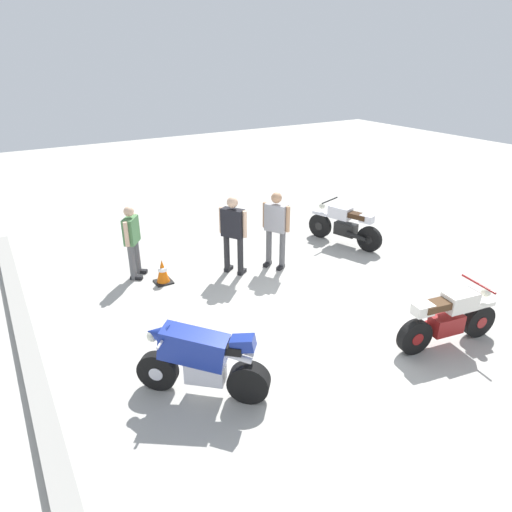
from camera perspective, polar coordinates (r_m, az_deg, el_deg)
name	(u,v)px	position (r m, az deg, el deg)	size (l,w,h in m)	color
ground_plane	(306,316)	(8.58, 6.36, -7.56)	(40.00, 40.00, 0.00)	#ADAAA3
curb_edge	(41,403)	(7.22, -25.57, -16.49)	(14.00, 0.30, 0.15)	gray
motorcycle_cream_vintage	(448,319)	(8.18, 23.23, -7.34)	(0.78, 1.95, 1.07)	black
motorcycle_silver_cruiser	(345,225)	(11.68, 11.18, 3.89)	(2.03, 0.85, 1.09)	black
motorcycle_blue_sportbike	(201,360)	(6.51, -7.03, -12.90)	(1.45, 1.58, 1.14)	black
person_in_green_shirt	(132,238)	(9.96, -15.45, 2.22)	(0.56, 0.50, 1.61)	#59595B
person_in_black_shirt	(233,230)	(9.72, -2.93, 3.29)	(0.63, 0.50, 1.77)	#262628
person_in_gray_shirt	(276,225)	(10.04, 2.54, 3.97)	(0.63, 0.49, 1.76)	#59595B
traffic_cone	(163,272)	(9.79, -11.77, -1.94)	(0.36, 0.36, 0.53)	black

